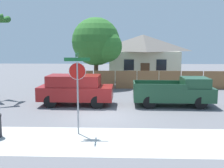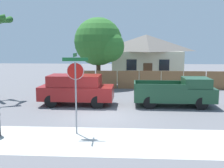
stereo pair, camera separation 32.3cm
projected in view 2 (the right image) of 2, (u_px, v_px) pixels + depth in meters
name	position (u px, v px, depth m)	size (l,w,h in m)	color
ground_plane	(103.00, 116.00, 13.97)	(80.00, 80.00, 0.00)	slate
sidewalk_strip	(94.00, 140.00, 10.41)	(36.00, 3.20, 0.01)	#B2B2AD
wooden_fence	(150.00, 80.00, 22.59)	(13.37, 0.12, 1.67)	brown
house	(146.00, 56.00, 28.95)	(7.73, 6.74, 4.92)	beige
oak_tree	(100.00, 43.00, 23.52)	(4.53, 4.31, 6.24)	brown
red_suv	(76.00, 89.00, 16.48)	(4.62, 1.99, 1.91)	maroon
orange_pickup	(177.00, 92.00, 16.13)	(4.90, 1.95, 1.79)	#1E472D
stop_sign	(76.00, 79.00, 10.88)	(1.06, 0.96, 3.43)	gray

